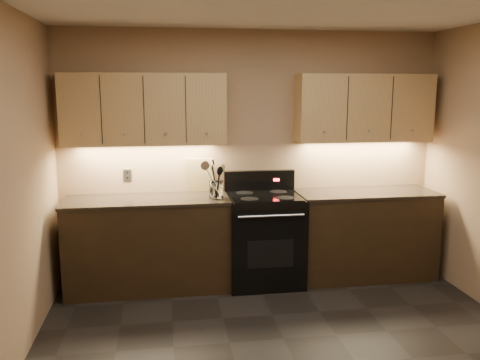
# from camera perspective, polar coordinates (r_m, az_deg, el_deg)

# --- Properties ---
(wall_back) EXTENTS (4.00, 0.04, 2.60)m
(wall_back) POSITION_cam_1_polar(r_m,az_deg,el_deg) (5.41, 1.28, 2.79)
(wall_back) COLOR tan
(wall_back) RESTS_ON ground
(counter_left) EXTENTS (1.62, 0.62, 0.93)m
(counter_left) POSITION_cam_1_polar(r_m,az_deg,el_deg) (5.22, -10.24, -7.05)
(counter_left) COLOR black
(counter_left) RESTS_ON ground
(counter_right) EXTENTS (1.46, 0.62, 0.93)m
(counter_right) POSITION_cam_1_polar(r_m,az_deg,el_deg) (5.63, 13.77, -5.90)
(counter_right) COLOR black
(counter_right) RESTS_ON ground
(stove) EXTENTS (0.76, 0.68, 1.14)m
(stove) POSITION_cam_1_polar(r_m,az_deg,el_deg) (5.29, 2.70, -6.49)
(stove) COLOR black
(stove) RESTS_ON ground
(upper_cab_left) EXTENTS (1.60, 0.30, 0.70)m
(upper_cab_left) POSITION_cam_1_polar(r_m,az_deg,el_deg) (5.14, -10.68, 7.81)
(upper_cab_left) COLOR tan
(upper_cab_left) RESTS_ON wall_back
(upper_cab_right) EXTENTS (1.44, 0.30, 0.70)m
(upper_cab_right) POSITION_cam_1_polar(r_m,az_deg,el_deg) (5.55, 13.77, 7.87)
(upper_cab_right) COLOR tan
(upper_cab_right) RESTS_ON wall_back
(outlet_plate) EXTENTS (0.08, 0.01, 0.12)m
(outlet_plate) POSITION_cam_1_polar(r_m,az_deg,el_deg) (5.37, -12.53, 0.53)
(outlet_plate) COLOR #B2B5BA
(outlet_plate) RESTS_ON wall_back
(utensil_crock) EXTENTS (0.16, 0.16, 0.17)m
(utensil_crock) POSITION_cam_1_polar(r_m,az_deg,el_deg) (5.04, -2.71, -1.14)
(utensil_crock) COLOR white
(utensil_crock) RESTS_ON counter_left
(cutting_board) EXTENTS (0.29, 0.12, 0.36)m
(cutting_board) POSITION_cam_1_polar(r_m,az_deg,el_deg) (5.34, -4.53, 0.56)
(cutting_board) COLOR tan
(cutting_board) RESTS_ON counter_left
(wooden_spoon) EXTENTS (0.15, 0.06, 0.33)m
(wooden_spoon) POSITION_cam_1_polar(r_m,az_deg,el_deg) (5.02, -2.92, -0.04)
(wooden_spoon) COLOR tan
(wooden_spoon) RESTS_ON utensil_crock
(black_spoon) EXTENTS (0.10, 0.09, 0.31)m
(black_spoon) POSITION_cam_1_polar(r_m,az_deg,el_deg) (5.03, -2.73, -0.17)
(black_spoon) COLOR black
(black_spoon) RESTS_ON utensil_crock
(black_turner) EXTENTS (0.14, 0.18, 0.39)m
(black_turner) POSITION_cam_1_polar(r_m,az_deg,el_deg) (4.98, -2.66, 0.22)
(black_turner) COLOR black
(black_turner) RESTS_ON utensil_crock
(steel_spatula) EXTENTS (0.19, 0.15, 0.39)m
(steel_spatula) POSITION_cam_1_polar(r_m,az_deg,el_deg) (5.01, -2.47, 0.29)
(steel_spatula) COLOR silver
(steel_spatula) RESTS_ON utensil_crock
(steel_skimmer) EXTENTS (0.24, 0.12, 0.38)m
(steel_skimmer) POSITION_cam_1_polar(r_m,az_deg,el_deg) (5.00, -2.31, 0.21)
(steel_skimmer) COLOR silver
(steel_skimmer) RESTS_ON utensil_crock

